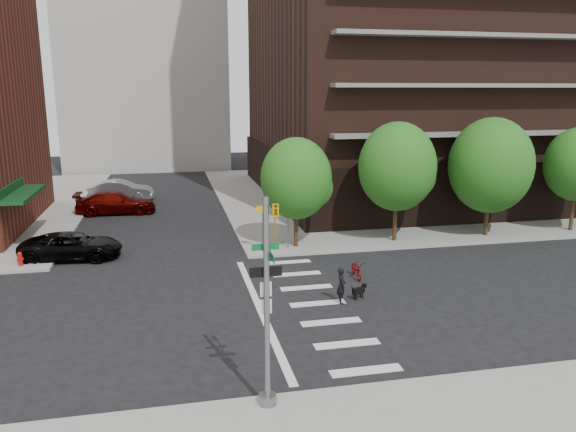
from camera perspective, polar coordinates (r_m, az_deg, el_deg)
The scene contains 15 objects.
ground at distance 23.60m, azimuth -4.11°, elevation -9.42°, with size 120.00×120.00×0.00m, color black.
sidewalk_ne at distance 51.66m, azimuth 15.07°, elevation 2.43°, with size 39.00×33.00×0.15m, color gray.
crosswalk at distance 23.98m, azimuth 1.18°, elevation -9.01°, with size 3.85×13.00×0.01m.
tree_a at distance 31.34m, azimuth 0.83°, elevation 3.82°, with size 4.00×4.00×5.90m.
tree_b at distance 33.12m, azimuth 11.04°, elevation 4.94°, with size 4.50×4.50×6.65m.
tree_c at distance 35.91m, azimuth 19.90°, elevation 4.85°, with size 5.00×5.00×6.80m.
traffic_signal at distance 15.66m, azimuth -2.04°, elevation -10.51°, with size 0.90×0.75×6.00m.
pedestrian_signal at distance 30.87m, azimuth -1.99°, elevation -0.46°, with size 2.18×0.67×2.60m.
fire_hydrant at distance 31.54m, azimuth -25.56°, elevation -3.89°, with size 0.24×0.24×0.73m.
parked_car_black at distance 32.17m, azimuth -21.13°, elevation -2.87°, with size 5.20×2.40×1.44m, color black.
parked_car_maroon at distance 42.92m, azimuth -17.09°, elevation 1.31°, with size 5.68×2.31×1.65m, color #440402.
parked_car_silver at distance 47.95m, azimuth -16.59°, elevation 2.51°, with size 5.12×1.78×1.69m, color #95979C.
scooter at distance 27.39m, azimuth 6.98°, elevation -5.36°, with size 0.57×1.64×0.86m, color maroon.
dog_walker at distance 24.04m, azimuth 5.45°, elevation -7.03°, with size 0.38×0.57×1.57m, color black.
dog at distance 24.72m, azimuth 7.25°, elevation -7.49°, with size 0.73×0.45×0.62m.
Camera 1 is at (-2.96, -21.67, 8.86)m, focal length 35.00 mm.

